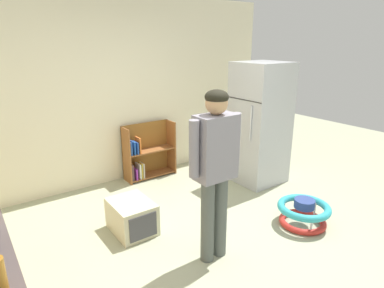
{
  "coord_description": "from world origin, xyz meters",
  "views": [
    {
      "loc": [
        -2.0,
        -2.24,
        2.08
      ],
      "look_at": [
        0.08,
        0.67,
        0.95
      ],
      "focal_mm": 31.12,
      "sensor_mm": 36.0,
      "label": 1
    }
  ],
  "objects_px": {
    "pet_carrier": "(132,216)",
    "baby_walker": "(303,212)",
    "standing_person": "(215,162)",
    "refrigerator": "(260,124)",
    "bookshelf": "(145,155)"
  },
  "relations": [
    {
      "from": "refrigerator",
      "to": "pet_carrier",
      "type": "bearing_deg",
      "value": -174.68
    },
    {
      "from": "baby_walker",
      "to": "pet_carrier",
      "type": "xyz_separation_m",
      "value": [
        -1.68,
        1.04,
        0.02
      ]
    },
    {
      "from": "bookshelf",
      "to": "pet_carrier",
      "type": "distance_m",
      "value": 1.58
    },
    {
      "from": "bookshelf",
      "to": "standing_person",
      "type": "xyz_separation_m",
      "value": [
        -0.42,
        -2.2,
        0.64
      ]
    },
    {
      "from": "refrigerator",
      "to": "bookshelf",
      "type": "distance_m",
      "value": 1.81
    },
    {
      "from": "standing_person",
      "to": "baby_walker",
      "type": "distance_m",
      "value": 1.5
    },
    {
      "from": "pet_carrier",
      "to": "baby_walker",
      "type": "bearing_deg",
      "value": -31.66
    },
    {
      "from": "standing_person",
      "to": "pet_carrier",
      "type": "xyz_separation_m",
      "value": [
        -0.45,
        0.9,
        -0.83
      ]
    },
    {
      "from": "refrigerator",
      "to": "bookshelf",
      "type": "relative_size",
      "value": 2.09
    },
    {
      "from": "standing_person",
      "to": "pet_carrier",
      "type": "height_order",
      "value": "standing_person"
    },
    {
      "from": "standing_person",
      "to": "refrigerator",
      "type": "bearing_deg",
      "value": 32.11
    },
    {
      "from": "bookshelf",
      "to": "pet_carrier",
      "type": "relative_size",
      "value": 1.54
    },
    {
      "from": "standing_person",
      "to": "baby_walker",
      "type": "relative_size",
      "value": 2.77
    },
    {
      "from": "bookshelf",
      "to": "standing_person",
      "type": "relative_size",
      "value": 0.51
    },
    {
      "from": "refrigerator",
      "to": "baby_walker",
      "type": "xyz_separation_m",
      "value": [
        -0.52,
        -1.24,
        -0.73
      ]
    }
  ]
}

